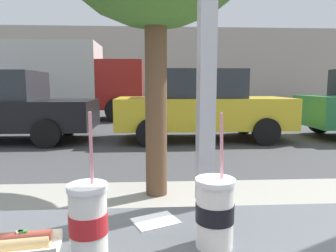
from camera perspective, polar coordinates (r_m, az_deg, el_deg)
ground_plane at (r=8.99m, az=-2.10°, el=-1.25°), size 60.00×60.00×0.00m
sidewalk_strip at (r=2.82m, az=0.73°, el=-20.34°), size 16.00×2.80×0.13m
building_facade_far at (r=22.14m, az=-2.85°, el=10.94°), size 28.00×1.20×5.35m
soda_cup_left at (r=0.71m, az=-14.61°, el=-16.92°), size 0.09×0.09×0.33m
soda_cup_right at (r=0.76m, az=8.71°, el=-15.47°), size 0.09×0.09×0.32m
napkin_wrapper at (r=0.90m, az=-2.35°, el=-17.28°), size 0.15×0.13×0.00m
parked_car_yellow at (r=7.83m, az=6.10°, el=3.95°), size 4.32×1.96×1.77m
box_truck at (r=13.17m, az=-19.85°, el=8.27°), size 6.45×2.44×3.03m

